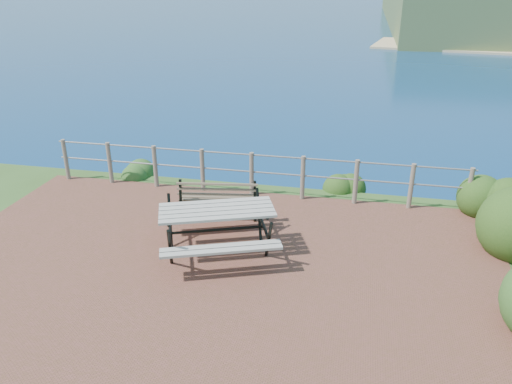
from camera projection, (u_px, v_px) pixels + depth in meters
ground at (209, 274)px, 8.37m from camera, size 10.00×7.00×0.12m
safety_railing at (252, 172)px, 11.14m from camera, size 9.40×0.10×1.00m
picnic_table at (217, 226)px, 8.82m from camera, size 2.16×1.64×0.84m
park_bench at (219, 191)px, 10.06m from camera, size 1.64×0.64×0.90m
shrub_right_edge at (489, 214)px, 10.45m from camera, size 1.03×1.03×1.47m
shrub_lip_west at (138, 173)px, 12.63m from camera, size 0.88×0.88×0.67m
shrub_lip_east at (343, 186)px, 11.85m from camera, size 0.76×0.76×0.49m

